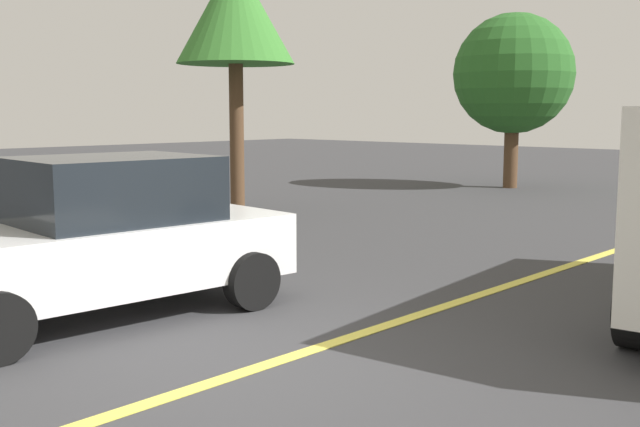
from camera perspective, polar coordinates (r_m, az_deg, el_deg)
ground_plane at (r=6.57m, az=-5.16°, el=-11.58°), size 80.00×80.00×0.00m
lane_marking_centre at (r=8.77m, az=9.70°, el=-6.71°), size 28.00×0.16×0.01m
car_white_behind_van at (r=8.41m, az=-16.04°, el=-1.72°), size 4.16×2.28×1.69m
tree_centre_verge at (r=22.53m, az=14.23°, el=10.03°), size 3.38×3.38×4.92m
tree_right_verge at (r=16.66m, az=-6.36°, el=14.65°), size 2.50×2.50×5.39m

